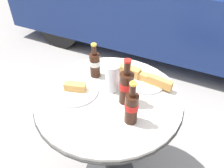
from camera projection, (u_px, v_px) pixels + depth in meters
bistro_table at (109, 115)px, 1.27m from camera, size 0.80×0.80×0.78m
cola_bottle_left at (95, 64)px, 1.27m from camera, size 0.06×0.06×0.21m
cola_bottle_right at (126, 86)px, 1.08m from camera, size 0.07×0.07×0.25m
cola_bottle_center at (131, 107)px, 0.98m from camera, size 0.06×0.06×0.23m
drinking_glass at (112, 79)px, 1.17m from camera, size 0.08×0.08×0.16m
lunch_plate_near at (75, 90)px, 1.19m from camera, size 0.25×0.25×0.06m
lunch_plate_far at (144, 79)px, 1.25m from camera, size 0.32×0.22×0.07m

